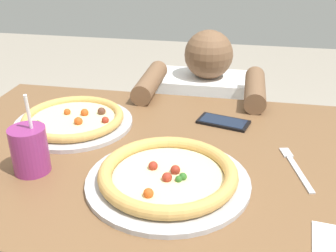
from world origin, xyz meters
name	(u,v)px	position (x,y,z in m)	size (l,w,h in m)	color
dining_table	(146,189)	(0.00, 0.00, 0.63)	(1.16, 0.81, 0.75)	brown
pizza_near	(168,176)	(0.09, -0.13, 0.77)	(0.38, 0.38, 0.04)	#B7B7BC
pizza_far	(74,120)	(-0.24, 0.11, 0.77)	(0.35, 0.35, 0.04)	#B7B7BC
drink_cup_colored	(30,150)	(-0.24, -0.14, 0.81)	(0.09, 0.09, 0.20)	#8C2D72
fork	(295,166)	(0.38, -0.01, 0.75)	(0.07, 0.20, 0.00)	silver
cell_phone	(223,122)	(0.19, 0.21, 0.75)	(0.16, 0.11, 0.01)	black
diner_seated	(204,149)	(0.10, 0.65, 0.41)	(0.43, 0.53, 0.92)	#333847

